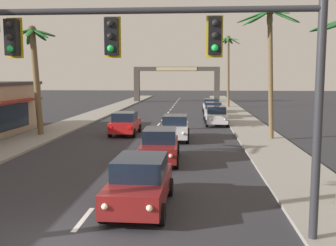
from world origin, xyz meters
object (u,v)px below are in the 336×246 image
Objects in this scene: palm_right_second at (270,40)px; sedan_parked_mid_kerb at (211,106)px; sedan_fifth_in_queue at (175,127)px; town_gateway_arch at (177,79)px; sedan_third_in_queue at (160,145)px; sedan_lead_at_stop_bar at (140,182)px; sedan_parked_far_kerb at (213,110)px; palm_left_third at (35,61)px; sedan_oncoming_far at (125,123)px; sedan_parked_nearest_kerb at (216,116)px; traffic_signal_mast at (177,56)px; palm_right_farthest at (228,58)px.

sedan_parked_mid_kerb is at bearing 99.02° from palm_right_second.
town_gateway_arch reaches higher than sedan_fifth_in_queue.
sedan_lead_at_stop_bar is at bearing -89.96° from sedan_third_in_queue.
sedan_parked_far_kerb is 26.20m from town_gateway_arch.
sedan_parked_far_kerb is 0.31× the size of town_gateway_arch.
sedan_third_in_queue is 11.40m from palm_right_second.
sedan_parked_far_kerb is 0.51× the size of palm_right_second.
palm_left_third is at bearing 140.86° from sedan_third_in_queue.
palm_right_second is at bearing 2.17° from sedan_fifth_in_queue.
palm_right_second is (10.07, -1.92, 5.86)m from sedan_oncoming_far.
sedan_fifth_in_queue is 8.88m from sedan_parked_nearest_kerb.
town_gateway_arch is (-2.91, 55.63, -0.96)m from traffic_signal_mast.
sedan_parked_nearest_kerb is 0.46× the size of palm_right_farthest.
sedan_fifth_in_queue is 19.95m from sedan_parked_mid_kerb.
sedan_lead_at_stop_bar is at bearing -99.09° from sedan_parked_nearest_kerb.
palm_right_farthest is at bearing 78.50° from sedan_fifth_in_queue.
sedan_oncoming_far is 37.29m from town_gateway_arch.
town_gateway_arch is (1.89, 37.12, 3.01)m from sedan_oncoming_far.
sedan_third_in_queue is 35.94m from palm_right_farthest.
sedan_fifth_in_queue is 29.14m from palm_right_farthest.
sedan_lead_at_stop_bar is 53.31m from town_gateway_arch.
palm_right_farthest is (-0.56, 27.73, 0.03)m from palm_right_second.
sedan_parked_nearest_kerb is (3.56, 15.25, 0.00)m from sedan_third_in_queue.
traffic_signal_mast reaches higher than sedan_parked_mid_kerb.
sedan_lead_at_stop_bar is 13.93m from sedan_fifth_in_queue.
sedan_parked_far_kerb is (3.55, 20.72, 0.00)m from sedan_third_in_queue.
sedan_parked_far_kerb is 0.46× the size of palm_right_farthest.
traffic_signal_mast is at bearing -93.48° from sedan_parked_mid_kerb.
sedan_parked_nearest_kerb is 15.80m from palm_left_third.
sedan_oncoming_far is at bearing -121.09° from sedan_parked_far_kerb.
sedan_fifth_in_queue and sedan_parked_far_kerb have the same top height.
palm_right_second is at bearing -88.84° from palm_right_farthest.
traffic_signal_mast reaches higher than sedan_fifth_in_queue.
sedan_parked_mid_kerb is 23.41m from palm_left_third.
palm_right_second is at bearing 72.35° from traffic_signal_mast.
palm_right_farthest is (2.51, 19.68, 5.88)m from sedan_parked_nearest_kerb.
sedan_parked_mid_kerb is 0.51× the size of palm_right_second.
sedan_third_in_queue is (-1.35, 9.39, -3.97)m from traffic_signal_mast.
palm_right_farthest is (2.52, 14.22, 5.88)m from sedan_parked_far_kerb.
sedan_oncoming_far is 11.81m from palm_right_second.
palm_right_second reaches higher than palm_left_third.
sedan_fifth_in_queue is at bearing 93.40° from traffic_signal_mast.
palm_left_third is at bearing 123.10° from sedan_lead_at_stop_bar.
sedan_oncoming_far is at bearing -92.91° from town_gateway_arch.
palm_right_second is at bearing -2.32° from palm_left_third.
sedan_third_in_queue is at bearing -93.08° from sedan_fifth_in_queue.
sedan_third_in_queue is 6.97m from sedan_fifth_in_queue.
sedan_lead_at_stop_bar is 0.99× the size of sedan_parked_far_kerb.
traffic_signal_mast is 1.19× the size of palm_right_second.
sedan_fifth_in_queue is at bearing -101.50° from palm_right_farthest.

